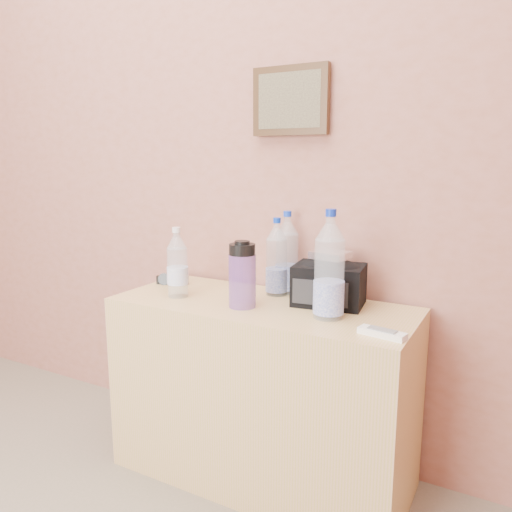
# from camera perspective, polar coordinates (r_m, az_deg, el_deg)

# --- Properties ---
(picture_frame) EXTENTS (0.30, 0.03, 0.25)m
(picture_frame) POSITION_cam_1_polar(r_m,az_deg,el_deg) (1.94, 3.96, 17.29)
(picture_frame) COLOR #382311
(picture_frame) RESTS_ON room_shell
(dresser) EXTENTS (1.09, 0.45, 0.68)m
(dresser) POSITION_cam_1_polar(r_m,az_deg,el_deg) (1.92, 0.65, -15.18)
(dresser) COLOR tan
(dresser) RESTS_ON ground
(pet_large_b) EXTENTS (0.09, 0.09, 0.32)m
(pet_large_b) POSITION_cam_1_polar(r_m,az_deg,el_deg) (1.91, 3.56, -0.11)
(pet_large_b) COLOR silver
(pet_large_b) RESTS_ON dresser
(pet_large_c) EXTENTS (0.08, 0.08, 0.29)m
(pet_large_c) POSITION_cam_1_polar(r_m,az_deg,el_deg) (1.89, 2.38, -0.57)
(pet_large_c) COLOR silver
(pet_large_c) RESTS_ON dresser
(pet_large_d) EXTENTS (0.10, 0.10, 0.35)m
(pet_large_d) POSITION_cam_1_polar(r_m,az_deg,el_deg) (1.61, 8.38, -1.67)
(pet_large_d) COLOR silver
(pet_large_d) RESTS_ON dresser
(pet_small) EXTENTS (0.08, 0.08, 0.26)m
(pet_small) POSITION_cam_1_polar(r_m,az_deg,el_deg) (1.88, -8.97, -1.18)
(pet_small) COLOR silver
(pet_small) RESTS_ON dresser
(nalgene_bottle) EXTENTS (0.10, 0.10, 0.23)m
(nalgene_bottle) POSITION_cam_1_polar(r_m,az_deg,el_deg) (1.73, -1.58, -2.15)
(nalgene_bottle) COLOR #6B41A5
(nalgene_bottle) RESTS_ON dresser
(sunglasses) EXTENTS (0.14, 0.10, 0.03)m
(sunglasses) POSITION_cam_1_polar(r_m,az_deg,el_deg) (2.09, -9.52, -2.72)
(sunglasses) COLOR black
(sunglasses) RESTS_ON dresser
(ac_remote) EXTENTS (0.15, 0.07, 0.02)m
(ac_remote) POSITION_cam_1_polar(r_m,az_deg,el_deg) (1.51, 14.21, -8.56)
(ac_remote) COLOR white
(ac_remote) RESTS_ON dresser
(toiletry_bag) EXTENTS (0.26, 0.20, 0.16)m
(toiletry_bag) POSITION_cam_1_polar(r_m,az_deg,el_deg) (1.78, 8.36, -2.97)
(toiletry_bag) COLOR black
(toiletry_bag) RESTS_ON dresser
(foil_packet) EXTENTS (0.14, 0.12, 0.03)m
(foil_packet) POSITION_cam_1_polar(r_m,az_deg,el_deg) (1.78, 8.53, 0.11)
(foil_packet) COLOR silver
(foil_packet) RESTS_ON toiletry_bag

